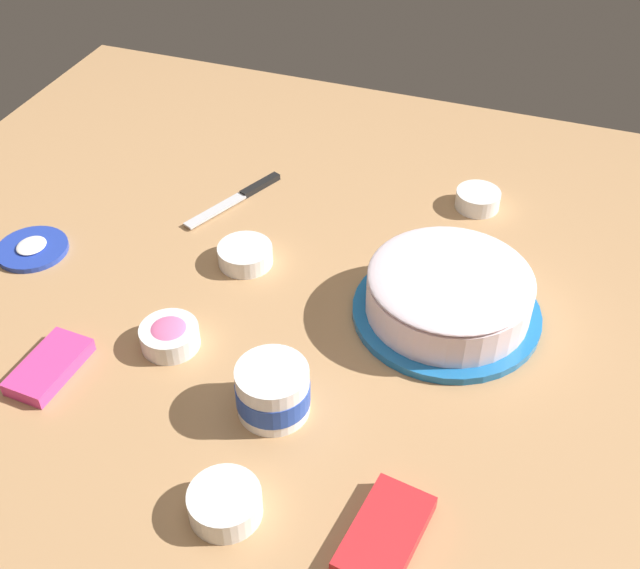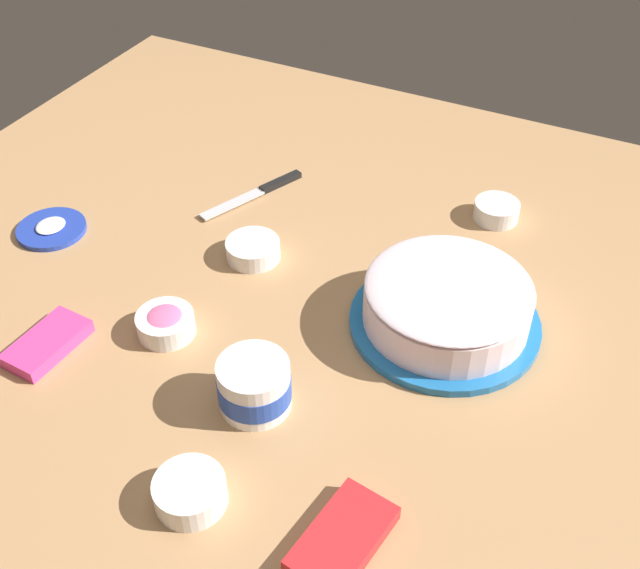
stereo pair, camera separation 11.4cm
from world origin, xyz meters
name	(u,v)px [view 2 (the right image)]	position (x,y,z in m)	size (l,w,h in m)	color
ground_plane	(257,287)	(0.00, 0.00, 0.00)	(1.54, 1.54, 0.00)	tan
frosted_cake	(447,305)	(0.05, -0.32, 0.04)	(0.31, 0.31, 0.09)	#1E6BB2
frosting_tub	(254,385)	(-0.22, -0.13, 0.04)	(0.11, 0.11, 0.08)	white
frosting_tub_lid	(51,229)	(-0.03, 0.42, 0.01)	(0.13, 0.13, 0.02)	#233DAD
spreading_knife	(261,191)	(0.25, 0.13, 0.01)	(0.22, 0.11, 0.01)	silver
sprinkle_bowl_green	(253,249)	(0.07, 0.05, 0.02)	(0.10, 0.10, 0.03)	white
sprinkle_bowl_pink	(165,323)	(-0.16, 0.07, 0.02)	(0.09, 0.09, 0.04)	white
sprinkle_bowl_blue	(190,491)	(-0.40, -0.13, 0.02)	(0.10, 0.10, 0.04)	white
sprinkle_bowl_orange	(496,210)	(0.37, -0.31, 0.02)	(0.08, 0.08, 0.03)	white
candy_box_lower	(343,539)	(-0.37, -0.34, 0.01)	(0.15, 0.08, 0.02)	red
candy_box_upper	(47,343)	(-0.27, 0.22, 0.01)	(0.13, 0.07, 0.02)	#E53D8E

